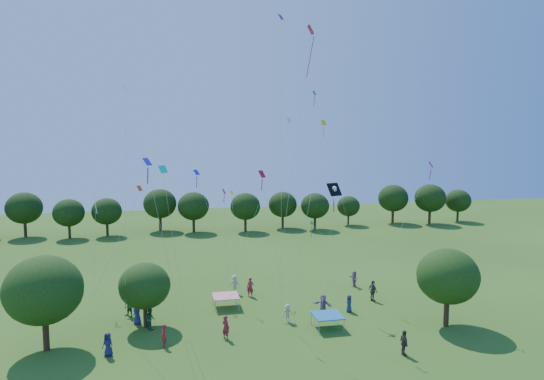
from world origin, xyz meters
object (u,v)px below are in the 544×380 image
(near_tree_north, at_px, (145,286))
(tent_red_stripe, at_px, (226,296))
(pirate_kite, at_px, (334,191))
(tent_blue, at_px, (327,315))
(red_high_kite, at_px, (304,81))
(near_tree_east, at_px, (448,276))
(near_tree_west, at_px, (44,290))

(near_tree_north, height_order, tent_red_stripe, near_tree_north)
(pirate_kite, bearing_deg, tent_blue, -114.25)
(pirate_kite, height_order, red_high_kite, red_high_kite)
(near_tree_east, bearing_deg, tent_blue, 170.66)
(near_tree_north, bearing_deg, tent_blue, -13.00)
(tent_blue, relative_size, red_high_kite, 0.10)
(tent_red_stripe, height_order, tent_blue, same)
(near_tree_west, relative_size, tent_blue, 3.06)
(near_tree_west, height_order, red_high_kite, red_high_kite)
(tent_blue, bearing_deg, near_tree_east, -9.34)
(red_high_kite, bearing_deg, near_tree_west, -179.99)
(near_tree_north, bearing_deg, pirate_kite, 3.62)
(near_tree_east, distance_m, tent_blue, 9.88)
(red_high_kite, bearing_deg, near_tree_north, 166.78)
(tent_red_stripe, bearing_deg, near_tree_north, -155.65)
(near_tree_north, xyz_separation_m, tent_red_stripe, (6.65, 3.01, -2.29))
(near_tree_east, distance_m, pirate_kite, 11.25)
(near_tree_north, distance_m, tent_red_stripe, 7.66)
(near_tree_west, height_order, near_tree_north, near_tree_west)
(near_tree_west, relative_size, tent_red_stripe, 3.06)
(near_tree_west, xyz_separation_m, red_high_kite, (18.56, 0.00, 14.61))
(near_tree_west, distance_m, near_tree_east, 29.79)
(tent_red_stripe, height_order, pirate_kite, pirate_kite)
(near_tree_east, bearing_deg, near_tree_north, 168.46)
(near_tree_east, relative_size, red_high_kite, 0.28)
(near_tree_north, bearing_deg, red_high_kite, -13.22)
(near_tree_west, bearing_deg, pirate_kite, 9.68)
(near_tree_north, relative_size, pirate_kite, 0.53)
(near_tree_east, relative_size, pirate_kite, 0.64)
(near_tree_west, relative_size, near_tree_north, 1.31)
(near_tree_north, xyz_separation_m, pirate_kite, (15.74, 1.00, 6.94))
(tent_red_stripe, relative_size, tent_blue, 1.00)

